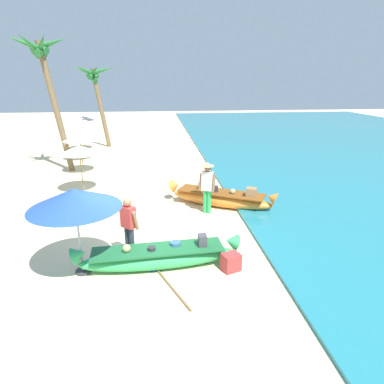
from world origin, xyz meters
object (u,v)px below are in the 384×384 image
palm_tree_leaning_seaward (95,80)px  paddle (167,281)px  cooler_box (231,262)px  patio_umbrella_large (74,199)px  palm_tree_tall_inland (42,61)px  boat_green_foreground (159,257)px  person_tourist_customer (129,225)px  boat_orange_midground (221,198)px  person_vendor_hatted (207,184)px

palm_tree_leaning_seaward → paddle: (3.87, -16.29, -4.26)m
cooler_box → paddle: (-1.56, -0.33, -0.19)m
patio_umbrella_large → palm_tree_tall_inland: bearing=108.2°
palm_tree_leaning_seaward → palm_tree_tall_inland: bearing=-101.6°
boat_green_foreground → cooler_box: bearing=-10.9°
boat_green_foreground → patio_umbrella_large: bearing=-178.8°
person_tourist_customer → palm_tree_leaning_seaward: bearing=101.2°
boat_orange_midground → cooler_box: (-0.58, -4.17, -0.10)m
boat_green_foreground → person_vendor_hatted: size_ratio=2.27×
boat_orange_midground → cooler_box: 4.21m
person_vendor_hatted → palm_tree_tall_inland: (-6.66, 6.26, 4.12)m
paddle → person_tourist_customer: bearing=126.1°
paddle → cooler_box: bearing=12.1°
palm_tree_tall_inland → cooler_box: palm_tree_tall_inland is taller
boat_green_foreground → person_vendor_hatted: (1.70, 3.29, 0.75)m
boat_green_foreground → boat_orange_midground: boat_orange_midground is taller
cooler_box → person_vendor_hatted: bearing=69.2°
person_tourist_customer → palm_tree_tall_inland: size_ratio=0.26×
boat_orange_midground → patio_umbrella_large: patio_umbrella_large is taller
boat_orange_midground → cooler_box: size_ratio=8.71×
boat_green_foreground → boat_orange_midground: 4.48m
boat_green_foreground → paddle: size_ratio=2.31×
cooler_box → paddle: 1.60m
person_vendor_hatted → patio_umbrella_large: size_ratio=0.85×
boat_orange_midground → boat_green_foreground: bearing=-120.9°
person_tourist_customer → paddle: (0.88, -1.21, -0.90)m
boat_orange_midground → person_vendor_hatted: size_ratio=2.10×
palm_tree_tall_inland → paddle: bearing=-63.4°
person_tourist_customer → palm_tree_tall_inland: bearing=115.2°
patio_umbrella_large → palm_tree_leaning_seaward: 15.97m
boat_green_foreground → person_vendor_hatted: bearing=62.7°
boat_green_foreground → person_tourist_customer: 1.11m
boat_orange_midground → person_tourist_customer: person_tourist_customer is taller
patio_umbrella_large → palm_tree_tall_inland: size_ratio=0.33×
person_vendor_hatted → palm_tree_leaning_seaward: (-5.41, 12.34, 3.26)m
cooler_box → paddle: cooler_box is taller
palm_tree_leaning_seaward → cooler_box: (5.43, -15.96, -4.08)m
person_vendor_hatted → patio_umbrella_large: (-3.49, -3.33, 0.84)m
boat_green_foreground → boat_orange_midground: (2.30, 3.84, 0.03)m
boat_orange_midground → paddle: 4.99m
boat_green_foreground → cooler_box: 1.75m
boat_orange_midground → patio_umbrella_large: size_ratio=1.79×
boat_orange_midground → person_tourist_customer: bearing=-132.4°
cooler_box → patio_umbrella_large: bearing=154.1°
boat_green_foreground → paddle: bearing=-76.3°
boat_green_foreground → boat_orange_midground: size_ratio=1.08×
boat_orange_midground → patio_umbrella_large: bearing=-136.6°
person_vendor_hatted → patio_umbrella_large: patio_umbrella_large is taller
boat_orange_midground → person_vendor_hatted: (-0.60, -0.55, 0.72)m
person_vendor_hatted → paddle: (-1.53, -3.95, -1.00)m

